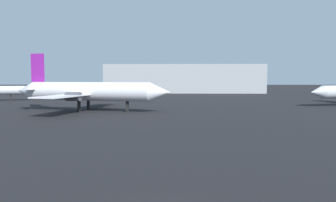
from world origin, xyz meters
TOP-DOWN VIEW (x-y plane):
  - airplane_on_taxiway at (-15.66, 45.36)m, footprint 31.37×25.63m
  - terminal_building at (4.44, 126.28)m, footprint 67.18×23.85m

SIDE VIEW (x-z plane):
  - airplane_on_taxiway at x=-15.66m, z-range -1.77..9.21m
  - terminal_building at x=4.44m, z-range 0.00..12.08m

